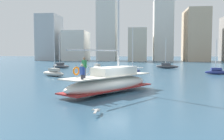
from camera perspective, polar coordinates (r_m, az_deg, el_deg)
ground_plane at (r=20.30m, az=0.37°, el=-5.62°), size 400.00×400.00×0.00m
main_sailboat at (r=20.96m, az=-0.48°, el=-2.80°), size 7.39×9.28×13.32m
moored_sloop_near at (r=54.33m, az=12.59°, el=0.91°), size 4.98×2.30×6.29m
moored_sloop_far at (r=55.16m, az=-11.78°, el=1.00°), size 4.94×3.42×7.59m
moored_catamaran at (r=50.37m, az=-3.36°, el=0.71°), size 3.14×4.14×6.03m
moored_cutter_left at (r=42.07m, az=23.14°, el=-0.31°), size 3.91×0.96×5.44m
moored_cutter_right at (r=39.96m, az=4.48°, el=-0.10°), size 3.61×4.18×7.50m
moored_ketch_distant at (r=36.38m, az=-13.41°, el=-0.58°), size 4.55×3.57×7.83m
seagull at (r=13.72m, az=-3.57°, el=-9.27°), size 0.47×1.10×0.17m
waterfront_buildings at (r=102.83m, az=5.68°, el=7.56°), size 82.77×18.67×24.76m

